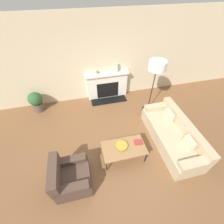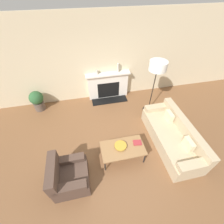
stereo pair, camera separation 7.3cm
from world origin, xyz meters
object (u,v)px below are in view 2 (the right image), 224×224
object	(u,v)px
fireplace	(108,86)
couch	(172,136)
potted_plant	(37,100)
bowl	(121,146)
book	(137,143)
mantel_vase_center_left	(118,68)
armchair_near	(68,176)
floor_lamp	(157,70)
mantel_vase_left	(97,72)
coffee_table	(123,148)

from	to	relation	value
fireplace	couch	world-z (taller)	fireplace
potted_plant	bowl	bearing A→B (deg)	-45.96
bowl	book	xyz separation A→B (m)	(0.45, 0.01, -0.02)
mantel_vase_center_left	potted_plant	bearing A→B (deg)	-175.48
mantel_vase_center_left	couch	bearing A→B (deg)	-69.00
fireplace	couch	size ratio (longest dim) A/B	0.73
armchair_near	book	bearing A→B (deg)	-75.90
floor_lamp	mantel_vase_left	size ratio (longest dim) A/B	11.53
fireplace	couch	bearing A→B (deg)	-61.98
fireplace	coffee_table	distance (m)	2.67
mantel_vase_left	fireplace	bearing A→B (deg)	-2.37
coffee_table	mantel_vase_center_left	size ratio (longest dim) A/B	3.36
fireplace	bowl	xyz separation A→B (m)	(-0.19, -2.61, -0.04)
fireplace	mantel_vase_center_left	xyz separation A→B (m)	(0.36, 0.02, 0.68)
couch	potted_plant	distance (m)	4.48
fireplace	coffee_table	size ratio (longest dim) A/B	1.46
mantel_vase_left	floor_lamp	bearing A→B (deg)	-34.42
fireplace	mantel_vase_left	bearing A→B (deg)	177.63
armchair_near	bowl	xyz separation A→B (m)	(1.31, 0.43, 0.16)
bowl	fireplace	bearing A→B (deg)	85.76
coffee_table	mantel_vase_left	distance (m)	2.78
book	floor_lamp	world-z (taller)	floor_lamp
fireplace	floor_lamp	bearing A→B (deg)	-41.41
fireplace	potted_plant	world-z (taller)	fireplace
armchair_near	potted_plant	world-z (taller)	armchair_near
armchair_near	floor_lamp	world-z (taller)	floor_lamp
armchair_near	mantel_vase_left	xyz separation A→B (m)	(1.13, 3.06, 0.79)
mantel_vase_left	mantel_vase_center_left	bearing A→B (deg)	0.00
bowl	potted_plant	distance (m)	3.34
book	mantel_vase_center_left	xyz separation A→B (m)	(0.11, 2.61, 0.74)
armchair_near	mantel_vase_center_left	world-z (taller)	mantel_vase_center_left
coffee_table	bowl	world-z (taller)	bowl
floor_lamp	mantel_vase_center_left	bearing A→B (deg)	128.21
coffee_table	bowl	size ratio (longest dim) A/B	3.59
coffee_table	bowl	bearing A→B (deg)	133.99
bowl	armchair_near	bearing A→B (deg)	-161.91
coffee_table	book	world-z (taller)	book
couch	potted_plant	size ratio (longest dim) A/B	2.96
book	floor_lamp	bearing A→B (deg)	64.48
armchair_near	floor_lamp	bearing A→B (deg)	-54.48
bowl	potted_plant	size ratio (longest dim) A/B	0.41
coffee_table	floor_lamp	world-z (taller)	floor_lamp
coffee_table	book	distance (m)	0.41
fireplace	floor_lamp	size ratio (longest dim) A/B	0.87
bowl	mantel_vase_left	bearing A→B (deg)	93.98
coffee_table	book	bearing A→B (deg)	9.13
armchair_near	mantel_vase_center_left	size ratio (longest dim) A/B	2.50
armchair_near	bowl	bearing A→B (deg)	-71.91
couch	potted_plant	world-z (taller)	couch
couch	book	size ratio (longest dim) A/B	9.48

